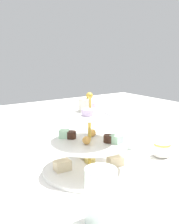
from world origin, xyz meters
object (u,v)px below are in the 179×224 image
Objects in this scene: tiered_serving_stand at (89,148)px; teacup_with_saucer at (162,150)px; water_glass_short_left at (129,139)px; water_glass_tall_right at (101,196)px.

teacup_with_saucer is (-0.05, -0.27, -0.05)m from tiered_serving_stand.
tiered_serving_stand is 3.19× the size of teacup_with_saucer.
tiered_serving_stand reaches higher than water_glass_short_left.
tiered_serving_stand is 4.28× the size of water_glass_short_left.
tiered_serving_stand is 0.26m from water_glass_short_left.
water_glass_tall_right is at bearing 130.49° from water_glass_short_left.
teacup_with_saucer is at bearing -170.06° from water_glass_short_left.
tiered_serving_stand reaches higher than water_glass_tall_right.
water_glass_tall_right is at bearing 113.98° from teacup_with_saucer.
water_glass_tall_right is (-0.23, 0.13, -0.01)m from tiered_serving_stand.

